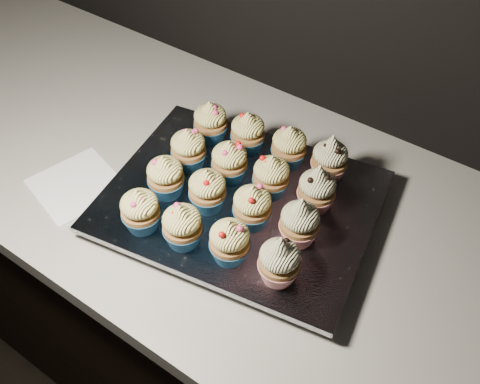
{
  "coord_description": "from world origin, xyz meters",
  "views": [
    {
      "loc": [
        0.27,
        1.17,
        1.61
      ],
      "look_at": [
        -0.07,
        1.66,
        0.95
      ],
      "focal_mm": 40.0,
      "sensor_mm": 36.0,
      "label": 1
    }
  ],
  "objects": [
    {
      "name": "foil_lining",
      "position": [
        -0.07,
        1.66,
        0.93
      ],
      "size": [
        0.5,
        0.42,
        0.01
      ],
      "primitive_type": "cube",
      "rotation": [
        0.0,
        0.0,
        0.17
      ],
      "color": "silver",
      "rests_on": "baking_tray"
    },
    {
      "name": "cupcake_10",
      "position": [
        -0.04,
        1.71,
        0.97
      ],
      "size": [
        0.06,
        0.06,
        0.08
      ],
      "color": "#1C5785",
      "rests_on": "foil_lining"
    },
    {
      "name": "cupcake_11",
      "position": [
        0.04,
        1.72,
        0.97
      ],
      "size": [
        0.06,
        0.06,
        0.1
      ],
      "color": "red",
      "rests_on": "foil_lining"
    },
    {
      "name": "cupcake_5",
      "position": [
        -0.11,
        1.62,
        0.97
      ],
      "size": [
        0.06,
        0.06,
        0.08
      ],
      "color": "#1C5785",
      "rests_on": "foil_lining"
    },
    {
      "name": "cupcake_1",
      "position": [
        -0.09,
        1.54,
        0.97
      ],
      "size": [
        0.06,
        0.06,
        0.08
      ],
      "color": "#1C5785",
      "rests_on": "foil_lining"
    },
    {
      "name": "cupcake_7",
      "position": [
        0.05,
        1.65,
        0.97
      ],
      "size": [
        0.06,
        0.06,
        0.1
      ],
      "color": "red",
      "rests_on": "foil_lining"
    },
    {
      "name": "cupcake_12",
      "position": [
        -0.21,
        1.76,
        0.97
      ],
      "size": [
        0.06,
        0.06,
        0.08
      ],
      "color": "#1C5785",
      "rests_on": "foil_lining"
    },
    {
      "name": "cupcake_13",
      "position": [
        -0.13,
        1.78,
        0.97
      ],
      "size": [
        0.06,
        0.06,
        0.08
      ],
      "color": "#1C5785",
      "rests_on": "foil_lining"
    },
    {
      "name": "cupcake_9",
      "position": [
        -0.12,
        1.7,
        0.97
      ],
      "size": [
        0.06,
        0.06,
        0.08
      ],
      "color": "#1C5785",
      "rests_on": "foil_lining"
    },
    {
      "name": "cupcake_0",
      "position": [
        -0.17,
        1.53,
        0.97
      ],
      "size": [
        0.06,
        0.06,
        0.08
      ],
      "color": "#1C5785",
      "rests_on": "foil_lining"
    },
    {
      "name": "worktop",
      "position": [
        0.0,
        1.7,
        0.88
      ],
      "size": [
        2.44,
        0.64,
        0.04
      ],
      "primitive_type": "cube",
      "color": "beige",
      "rests_on": "cabinet"
    },
    {
      "name": "cupcake_4",
      "position": [
        -0.18,
        1.61,
        0.97
      ],
      "size": [
        0.06,
        0.06,
        0.08
      ],
      "color": "#1C5785",
      "rests_on": "foil_lining"
    },
    {
      "name": "cupcake_3",
      "position": [
        0.06,
        1.57,
        0.97
      ],
      "size": [
        0.06,
        0.06,
        0.1
      ],
      "color": "red",
      "rests_on": "foil_lining"
    },
    {
      "name": "cupcake_2",
      "position": [
        -0.02,
        1.56,
        0.97
      ],
      "size": [
        0.06,
        0.06,
        0.08
      ],
      "color": "#1C5785",
      "rests_on": "foil_lining"
    },
    {
      "name": "cupcake_15",
      "position": [
        0.02,
        1.8,
        0.97
      ],
      "size": [
        0.06,
        0.06,
        0.1
      ],
      "color": "red",
      "rests_on": "foil_lining"
    },
    {
      "name": "cupcake_6",
      "position": [
        -0.03,
        1.63,
        0.97
      ],
      "size": [
        0.06,
        0.06,
        0.08
      ],
      "color": "#1C5785",
      "rests_on": "foil_lining"
    },
    {
      "name": "napkin",
      "position": [
        -0.35,
        1.55,
        0.9
      ],
      "size": [
        0.17,
        0.17,
        0.0
      ],
      "primitive_type": "cube",
      "rotation": [
        0.0,
        0.0,
        -0.28
      ],
      "color": "white",
      "rests_on": "worktop"
    },
    {
      "name": "baking_tray",
      "position": [
        -0.07,
        1.66,
        0.91
      ],
      "size": [
        0.46,
        0.38,
        0.02
      ],
      "primitive_type": "cube",
      "rotation": [
        0.0,
        0.0,
        0.17
      ],
      "color": "black",
      "rests_on": "worktop"
    },
    {
      "name": "cupcake_8",
      "position": [
        -0.19,
        1.68,
        0.97
      ],
      "size": [
        0.06,
        0.06,
        0.08
      ],
      "color": "#1C5785",
      "rests_on": "foil_lining"
    },
    {
      "name": "cupcake_14",
      "position": [
        -0.05,
        1.79,
        0.97
      ],
      "size": [
        0.06,
        0.06,
        0.08
      ],
      "color": "#1C5785",
      "rests_on": "foil_lining"
    },
    {
      "name": "cabinet",
      "position": [
        0.0,
        1.7,
        0.43
      ],
      "size": [
        2.4,
        0.6,
        0.86
      ],
      "primitive_type": "cube",
      "color": "black",
      "rests_on": "ground"
    }
  ]
}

